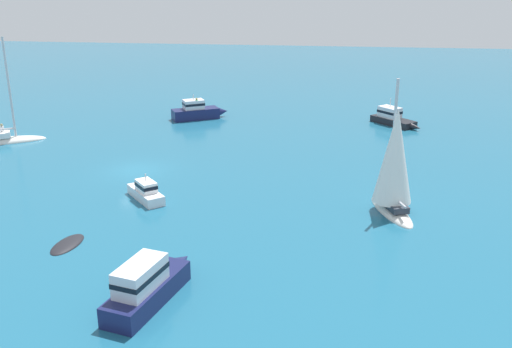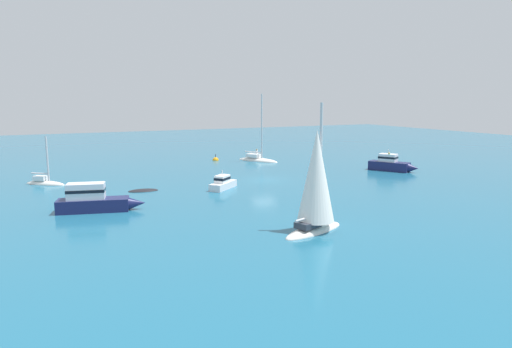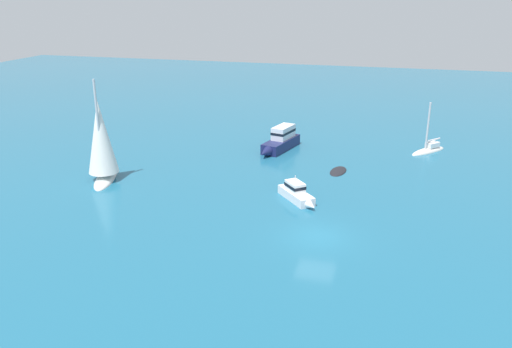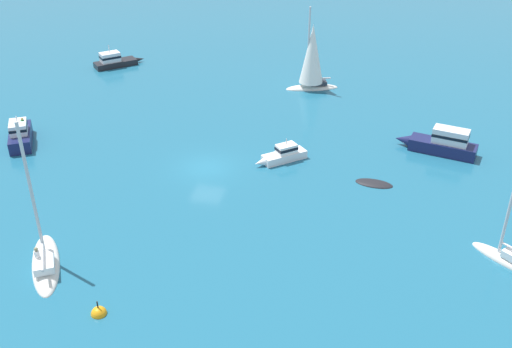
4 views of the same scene
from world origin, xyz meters
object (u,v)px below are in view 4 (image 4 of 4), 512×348
at_px(launch, 20,133).
at_px(sailboat, 505,258).
at_px(channel_buoy, 99,314).
at_px(tender, 374,184).
at_px(launch_1, 115,61).
at_px(powerboat, 283,155).
at_px(sailboat_1, 45,262).
at_px(ketch, 312,60).
at_px(motor_cruiser, 442,143).

relative_size(launch, sailboat, 1.09).
bearing_deg(channel_buoy, tender, -38.97).
height_order(sailboat, launch_1, sailboat).
bearing_deg(tender, launch, -174.75).
relative_size(powerboat, sailboat, 0.76).
xyz_separation_m(sailboat, launch_1, (28.44, 38.29, 0.50)).
xyz_separation_m(powerboat, sailboat, (-10.01, -15.63, -0.37)).
height_order(launch_1, sailboat_1, sailboat_1).
relative_size(ketch, launch_1, 1.76).
xyz_separation_m(launch, powerboat, (1.39, -22.45, -0.26)).
distance_m(launch_1, channel_buoy, 41.29).
xyz_separation_m(sailboat, motor_cruiser, (14.14, 3.12, 0.73)).
bearing_deg(ketch, launch, 19.06).
distance_m(tender, launch_1, 36.44).
bearing_deg(sailboat_1, sailboat, -106.73).
xyz_separation_m(tender, launch_1, (20.65, 30.02, 0.66)).
distance_m(ketch, channel_buoy, 36.72).
bearing_deg(powerboat, channel_buoy, 30.45).
distance_m(ketch, launch_1, 22.99).
bearing_deg(motor_cruiser, tender, 65.18).
distance_m(motor_cruiser, tender, 8.22).
height_order(launch, ketch, ketch).
relative_size(sailboat, tender, 1.80).
distance_m(powerboat, sailboat, 18.56).
height_order(powerboat, motor_cruiser, motor_cruiser).
bearing_deg(launch_1, motor_cruiser, -64.96).
relative_size(launch, tender, 1.96).
relative_size(sailboat, motor_cruiser, 0.79).
bearing_deg(launch, ketch, -81.19).
distance_m(powerboat, tender, 7.71).
bearing_deg(powerboat, tender, 122.69).
distance_m(launch, powerboat, 22.49).
bearing_deg(sailboat, powerboat, 7.96).
xyz_separation_m(sailboat, sailboat_1, (-6.40, 27.41, 0.06)).
distance_m(sailboat, tender, 11.37).
height_order(launch, sailboat_1, sailboat_1).
bearing_deg(sailboat_1, motor_cruiser, -79.65).
relative_size(ketch, sailboat_1, 0.91).
bearing_deg(powerboat, launch_1, -79.72).
distance_m(launch, sailboat, 39.05).
height_order(launch, tender, launch).
xyz_separation_m(sailboat, channel_buoy, (-9.66, 22.39, -0.17)).
bearing_deg(ketch, channel_buoy, 60.19).
height_order(tender, launch_1, launch_1).
bearing_deg(channel_buoy, motor_cruiser, -38.99).
relative_size(motor_cruiser, sailboat_1, 0.69).
distance_m(sailboat, sailboat_1, 28.15).
bearing_deg(motor_cruiser, launch_1, -7.90).
relative_size(launch, launch_1, 1.15).
distance_m(sailboat, motor_cruiser, 14.50).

